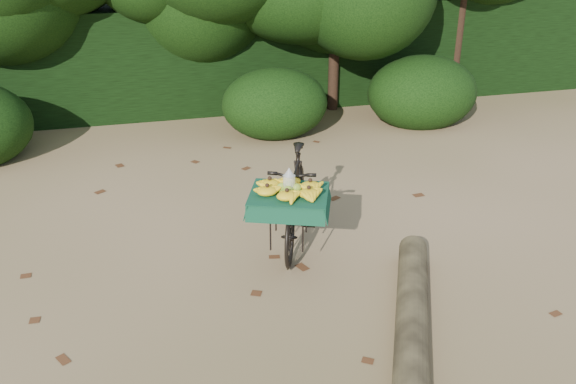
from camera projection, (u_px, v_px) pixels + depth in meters
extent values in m
plane|color=tan|center=(223.00, 301.00, 5.61)|extent=(80.00, 80.00, 0.00)
imported|color=black|center=(295.00, 198.00, 6.42)|extent=(1.05, 1.75, 1.02)
cube|color=black|center=(289.00, 195.00, 5.74)|extent=(0.50, 0.55, 0.03)
cube|color=#12432C|center=(289.00, 193.00, 5.73)|extent=(0.90, 0.83, 0.01)
ellipsoid|color=#88A427|center=(296.00, 189.00, 5.70)|extent=(0.10, 0.08, 0.11)
ellipsoid|color=#88A427|center=(290.00, 185.00, 5.76)|extent=(0.10, 0.08, 0.11)
ellipsoid|color=#88A427|center=(281.00, 188.00, 5.72)|extent=(0.10, 0.08, 0.11)
ellipsoid|color=#88A427|center=(288.00, 191.00, 5.65)|extent=(0.10, 0.08, 0.11)
cylinder|color=#EAE5C6|center=(289.00, 183.00, 5.70)|extent=(0.12, 0.12, 0.15)
cylinder|color=brown|center=(411.00, 376.00, 4.52)|extent=(1.88, 3.59, 0.28)
cube|color=black|center=(166.00, 56.00, 10.75)|extent=(26.00, 1.80, 1.80)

